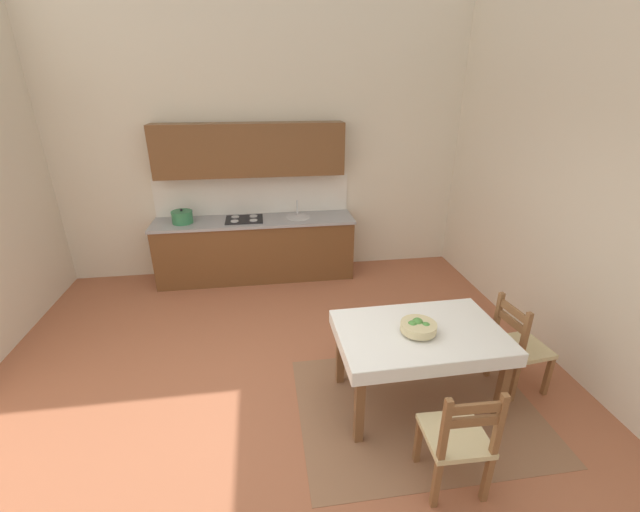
# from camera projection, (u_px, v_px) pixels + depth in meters

# --- Properties ---
(ground_plane) EXTENTS (6.34, 6.69, 0.10)m
(ground_plane) POSITION_uv_depth(u_px,v_px,m) (283.00, 410.00, 3.69)
(ground_plane) COLOR #A86042
(wall_back) EXTENTS (6.34, 0.12, 4.24)m
(wall_back) POSITION_uv_depth(u_px,v_px,m) (263.00, 127.00, 5.67)
(wall_back) COLOR silver
(wall_back) RESTS_ON ground_plane
(area_rug) EXTENTS (2.10, 1.60, 0.01)m
(area_rug) POSITION_uv_depth(u_px,v_px,m) (416.00, 407.00, 3.65)
(area_rug) COLOR #916548
(area_rug) RESTS_ON ground_plane
(kitchen_cabinetry) EXTENTS (2.82, 0.63, 2.20)m
(kitchen_cabinetry) POSITION_uv_depth(u_px,v_px,m) (254.00, 221.00, 5.83)
(kitchen_cabinetry) COLOR brown
(kitchen_cabinetry) RESTS_ON ground_plane
(dining_table) EXTENTS (1.42, 0.93, 0.75)m
(dining_table) POSITION_uv_depth(u_px,v_px,m) (419.00, 343.00, 3.50)
(dining_table) COLOR brown
(dining_table) RESTS_ON ground_plane
(dining_chair_camera_side) EXTENTS (0.43, 0.43, 0.93)m
(dining_chair_camera_side) POSITION_uv_depth(u_px,v_px,m) (458.00, 439.00, 2.78)
(dining_chair_camera_side) COLOR #D1BC89
(dining_chair_camera_side) RESTS_ON ground_plane
(dining_chair_window_side) EXTENTS (0.46, 0.46, 0.93)m
(dining_chair_window_side) POSITION_uv_depth(u_px,v_px,m) (519.00, 347.00, 3.75)
(dining_chair_window_side) COLOR #D1BC89
(dining_chair_window_side) RESTS_ON ground_plane
(fruit_bowl) EXTENTS (0.30, 0.30, 0.12)m
(fruit_bowl) POSITION_uv_depth(u_px,v_px,m) (418.00, 327.00, 3.39)
(fruit_bowl) COLOR beige
(fruit_bowl) RESTS_ON dining_table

